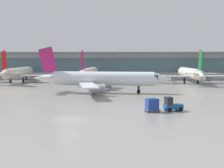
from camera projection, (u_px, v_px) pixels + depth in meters
ground_plane at (69, 120)px, 41.62m from camera, size 400.00×400.00×0.00m
taxiway_centreline_stripe at (103, 94)px, 70.72m from camera, size 109.77×7.80×0.01m
terminal_concourse at (109, 65)px, 121.51m from camera, size 175.88×11.00×9.60m
gate_airplane_1 at (18, 73)px, 103.57m from camera, size 27.61×29.58×9.83m
gate_airplane_2 at (89, 73)px, 100.71m from camera, size 27.59×29.64×9.83m
gate_airplane_3 at (190, 73)px, 99.69m from camera, size 27.57×29.67×9.83m
taxiing_regional_jet at (102, 79)px, 72.51m from camera, size 30.69×28.48×10.16m
baggage_tug at (172, 105)px, 48.40m from camera, size 2.90×2.23×2.10m
cargo_dolly_lead at (152, 105)px, 47.63m from camera, size 2.48×2.15×1.94m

